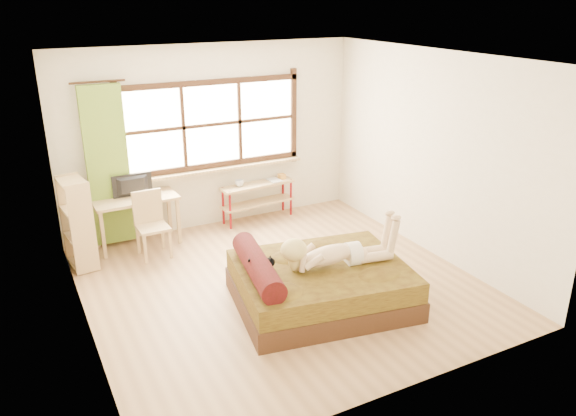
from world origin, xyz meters
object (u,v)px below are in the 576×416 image
pipe_shelf (258,193)px  chair (151,220)px  desk (136,204)px  kitten (260,266)px  bed (317,284)px  bookshelf (78,223)px  woman (336,242)px

pipe_shelf → chair: bearing=-170.1°
pipe_shelf → desk: bearing=178.4°
kitten → chair: bearing=116.8°
kitten → bed: bearing=1.7°
desk → bookshelf: bearing=-160.5°
pipe_shelf → bookshelf: bearing=-176.1°
bed → desk: size_ratio=1.85×
bed → chair: bearing=130.8°
bed → woman: (0.20, -0.06, 0.50)m
bookshelf → woman: bearing=-50.4°
bed → woman: size_ratio=1.60×
desk → bookshelf: bookshelf is taller
chair → bookshelf: size_ratio=0.75×
woman → desk: size_ratio=1.16×
chair → pipe_shelf: 1.88m
bed → chair: size_ratio=2.40×
chair → pipe_shelf: size_ratio=0.74×
kitten → bookshelf: bookshelf is taller
woman → desk: 3.07m
desk → chair: (0.10, -0.37, -0.12)m
pipe_shelf → bookshelf: bookshelf is taller
bed → chair: 2.56m
woman → kitten: woman is taller
bookshelf → kitten: bearing=-61.0°
woman → kitten: size_ratio=4.67×
woman → desk: (-1.62, 2.61, -0.15)m
desk → pipe_shelf: 1.92m
pipe_shelf → bed: bearing=-105.6°
woman → bookshelf: bearing=146.2°
chair → bed: bearing=-60.5°
desk → chair: 0.40m
desk → pipe_shelf: (1.91, 0.12, -0.18)m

